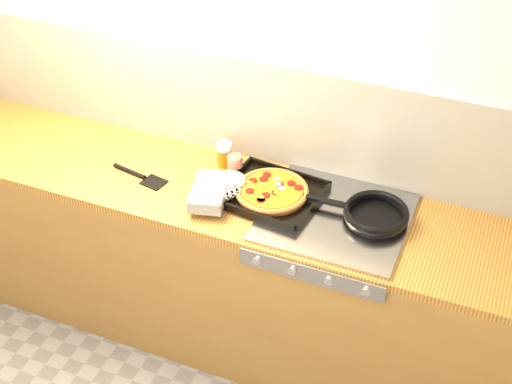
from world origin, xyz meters
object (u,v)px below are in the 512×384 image
at_px(frying_pan, 375,214).
at_px(juice_glass, 224,154).
at_px(pizza_on_tray, 255,191).
at_px(tomato_can, 235,166).

xyz_separation_m(frying_pan, juice_glass, (-0.74, 0.13, 0.02)).
bearing_deg(frying_pan, pizza_on_tray, -174.75).
distance_m(tomato_can, juice_glass, 0.09).
relative_size(frying_pan, tomato_can, 4.59).
height_order(pizza_on_tray, juice_glass, juice_glass).
relative_size(frying_pan, juice_glass, 3.84).
distance_m(frying_pan, tomato_can, 0.67).
bearing_deg(tomato_can, pizza_on_tray, -40.89).
distance_m(pizza_on_tray, frying_pan, 0.52).
bearing_deg(pizza_on_tray, frying_pan, 5.25).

